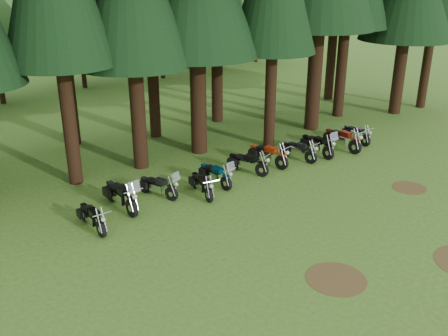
{
  "coord_description": "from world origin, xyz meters",
  "views": [
    {
      "loc": [
        -13.18,
        -9.83,
        8.54
      ],
      "look_at": [
        -1.79,
        5.0,
        1.0
      ],
      "focal_mm": 40.0,
      "sensor_mm": 36.0,
      "label": 1
    }
  ],
  "objects_px": {
    "motorcycle_8": "(317,145)",
    "motorcycle_4": "(215,175)",
    "motorcycle_0": "(92,218)",
    "motorcycle_3": "(202,186)",
    "motorcycle_6": "(268,155)",
    "motorcycle_7": "(298,151)",
    "motorcycle_2": "(158,187)",
    "motorcycle_9": "(342,140)",
    "motorcycle_1": "(121,197)",
    "motorcycle_5": "(247,164)",
    "motorcycle_10": "(356,134)"
  },
  "relations": [
    {
      "from": "motorcycle_1",
      "to": "motorcycle_0",
      "type": "bearing_deg",
      "value": -151.96
    },
    {
      "from": "motorcycle_4",
      "to": "motorcycle_5",
      "type": "bearing_deg",
      "value": 3.37
    },
    {
      "from": "motorcycle_3",
      "to": "motorcycle_6",
      "type": "height_order",
      "value": "motorcycle_6"
    },
    {
      "from": "motorcycle_7",
      "to": "motorcycle_8",
      "type": "distance_m",
      "value": 1.22
    },
    {
      "from": "motorcycle_9",
      "to": "motorcycle_4",
      "type": "bearing_deg",
      "value": 178.8
    },
    {
      "from": "motorcycle_3",
      "to": "motorcycle_7",
      "type": "distance_m",
      "value": 5.94
    },
    {
      "from": "motorcycle_10",
      "to": "motorcycle_0",
      "type": "bearing_deg",
      "value": -169.25
    },
    {
      "from": "motorcycle_4",
      "to": "motorcycle_3",
      "type": "bearing_deg",
      "value": -157.14
    },
    {
      "from": "motorcycle_0",
      "to": "motorcycle_10",
      "type": "distance_m",
      "value": 14.83
    },
    {
      "from": "motorcycle_10",
      "to": "motorcycle_9",
      "type": "bearing_deg",
      "value": -160.65
    },
    {
      "from": "motorcycle_1",
      "to": "motorcycle_9",
      "type": "relative_size",
      "value": 1.01
    },
    {
      "from": "motorcycle_7",
      "to": "motorcycle_1",
      "type": "bearing_deg",
      "value": 169.13
    },
    {
      "from": "motorcycle_1",
      "to": "motorcycle_7",
      "type": "relative_size",
      "value": 1.16
    },
    {
      "from": "motorcycle_6",
      "to": "motorcycle_8",
      "type": "bearing_deg",
      "value": -19.01
    },
    {
      "from": "motorcycle_1",
      "to": "motorcycle_10",
      "type": "distance_m",
      "value": 13.31
    },
    {
      "from": "motorcycle_2",
      "to": "motorcycle_5",
      "type": "height_order",
      "value": "motorcycle_2"
    },
    {
      "from": "motorcycle_1",
      "to": "motorcycle_5",
      "type": "xyz_separation_m",
      "value": [
        6.07,
        -0.16,
        -0.07
      ]
    },
    {
      "from": "motorcycle_9",
      "to": "motorcycle_10",
      "type": "distance_m",
      "value": 1.47
    },
    {
      "from": "motorcycle_2",
      "to": "motorcycle_4",
      "type": "bearing_deg",
      "value": -30.23
    },
    {
      "from": "motorcycle_0",
      "to": "motorcycle_2",
      "type": "distance_m",
      "value": 3.31
    },
    {
      "from": "motorcycle_8",
      "to": "motorcycle_9",
      "type": "height_order",
      "value": "motorcycle_8"
    },
    {
      "from": "motorcycle_2",
      "to": "motorcycle_9",
      "type": "bearing_deg",
      "value": -24.09
    },
    {
      "from": "motorcycle_1",
      "to": "motorcycle_7",
      "type": "bearing_deg",
      "value": -2.45
    },
    {
      "from": "motorcycle_2",
      "to": "motorcycle_5",
      "type": "distance_m",
      "value": 4.42
    },
    {
      "from": "motorcycle_7",
      "to": "motorcycle_0",
      "type": "bearing_deg",
      "value": 173.87
    },
    {
      "from": "motorcycle_1",
      "to": "motorcycle_8",
      "type": "relative_size",
      "value": 1.05
    },
    {
      "from": "motorcycle_0",
      "to": "motorcycle_7",
      "type": "height_order",
      "value": "motorcycle_7"
    },
    {
      "from": "motorcycle_1",
      "to": "motorcycle_2",
      "type": "distance_m",
      "value": 1.67
    },
    {
      "from": "motorcycle_10",
      "to": "motorcycle_4",
      "type": "bearing_deg",
      "value": -171.11
    },
    {
      "from": "motorcycle_3",
      "to": "motorcycle_5",
      "type": "relative_size",
      "value": 0.96
    },
    {
      "from": "motorcycle_6",
      "to": "motorcycle_8",
      "type": "xyz_separation_m",
      "value": [
        2.83,
        -0.45,
        0.01
      ]
    },
    {
      "from": "motorcycle_0",
      "to": "motorcycle_4",
      "type": "bearing_deg",
      "value": 4.94
    },
    {
      "from": "motorcycle_1",
      "to": "motorcycle_6",
      "type": "xyz_separation_m",
      "value": [
        7.43,
        -0.0,
        -0.04
      ]
    },
    {
      "from": "motorcycle_4",
      "to": "motorcycle_8",
      "type": "height_order",
      "value": "motorcycle_8"
    },
    {
      "from": "motorcycle_1",
      "to": "motorcycle_5",
      "type": "bearing_deg",
      "value": -1.67
    },
    {
      "from": "motorcycle_1",
      "to": "motorcycle_4",
      "type": "relative_size",
      "value": 1.15
    },
    {
      "from": "motorcycle_0",
      "to": "motorcycle_3",
      "type": "relative_size",
      "value": 1.01
    },
    {
      "from": "motorcycle_2",
      "to": "motorcycle_9",
      "type": "height_order",
      "value": "motorcycle_2"
    },
    {
      "from": "motorcycle_8",
      "to": "motorcycle_6",
      "type": "bearing_deg",
      "value": 174.86
    },
    {
      "from": "motorcycle_3",
      "to": "motorcycle_9",
      "type": "distance_m",
      "value": 8.73
    },
    {
      "from": "motorcycle_2",
      "to": "motorcycle_5",
      "type": "bearing_deg",
      "value": -23.24
    },
    {
      "from": "motorcycle_8",
      "to": "motorcycle_4",
      "type": "bearing_deg",
      "value": -177.04
    },
    {
      "from": "motorcycle_10",
      "to": "motorcycle_6",
      "type": "bearing_deg",
      "value": -174.68
    },
    {
      "from": "motorcycle_6",
      "to": "motorcycle_7",
      "type": "distance_m",
      "value": 1.66
    },
    {
      "from": "motorcycle_1",
      "to": "motorcycle_4",
      "type": "height_order",
      "value": "motorcycle_1"
    },
    {
      "from": "motorcycle_0",
      "to": "motorcycle_9",
      "type": "height_order",
      "value": "motorcycle_9"
    },
    {
      "from": "motorcycle_5",
      "to": "motorcycle_10",
      "type": "distance_m",
      "value": 7.23
    },
    {
      "from": "motorcycle_5",
      "to": "motorcycle_7",
      "type": "relative_size",
      "value": 0.98
    },
    {
      "from": "motorcycle_2",
      "to": "motorcycle_8",
      "type": "distance_m",
      "value": 8.62
    },
    {
      "from": "motorcycle_0",
      "to": "motorcycle_10",
      "type": "xyz_separation_m",
      "value": [
        14.82,
        0.42,
        0.01
      ]
    }
  ]
}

